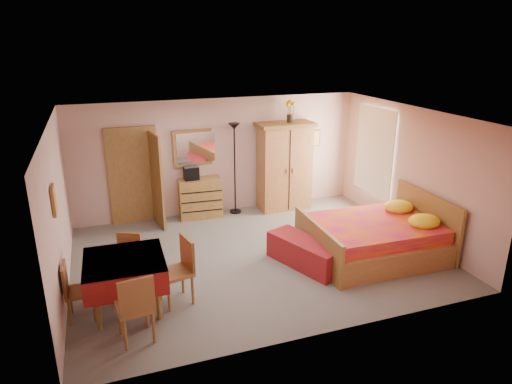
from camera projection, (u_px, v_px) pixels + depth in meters
name	position (u px, v px, depth m)	size (l,w,h in m)	color
floor	(256.00, 256.00, 8.47)	(6.50, 6.50, 0.00)	slate
ceiling	(256.00, 116.00, 7.62)	(6.50, 6.50, 0.00)	brown
wall_back	(219.00, 156.00, 10.27)	(6.50, 0.10, 2.60)	tan
wall_front	(322.00, 249.00, 5.82)	(6.50, 0.10, 2.60)	tan
wall_left	(58.00, 212.00, 7.02)	(0.10, 5.00, 2.60)	tan
wall_right	(410.00, 172.00, 9.07)	(0.10, 5.00, 2.60)	tan
doorway	(134.00, 177.00, 9.74)	(1.06, 0.12, 2.15)	#9E6B35
window	(375.00, 152.00, 10.08)	(0.08, 1.40, 1.95)	white
picture_left	(54.00, 200.00, 6.36)	(0.04, 0.32, 0.42)	orange
picture_back	(314.00, 138.00, 10.91)	(0.30, 0.04, 0.40)	#D8BF59
chest_of_drawers	(200.00, 198.00, 10.19)	(0.94, 0.47, 0.89)	#A47337
wall_mirror	(196.00, 147.00, 10.02)	(1.03, 0.05, 0.81)	white
stereo	(191.00, 173.00, 9.96)	(0.31, 0.23, 0.29)	black
floor_lamp	(235.00, 169.00, 10.24)	(0.26, 0.26, 2.07)	black
wardrobe	(284.00, 166.00, 10.53)	(1.30, 0.67, 2.03)	#B06E3B
sunflower_vase	(290.00, 111.00, 10.16)	(0.20, 0.20, 0.49)	yellow
bed	(374.00, 228.00, 8.32)	(2.38, 1.87, 1.10)	#BE1244
bench	(305.00, 253.00, 8.06)	(0.54, 1.45, 0.48)	maroon
dining_table	(126.00, 284.00, 6.70)	(1.13, 1.13, 0.83)	maroon
chair_south	(135.00, 306.00, 6.00)	(0.46, 0.46, 1.01)	#9F6436
chair_north	(127.00, 262.00, 7.33)	(0.39, 0.39, 0.86)	#A67A38
chair_west	(80.00, 291.00, 6.49)	(0.40, 0.40, 0.88)	#956032
chair_east	(175.00, 272.00, 6.85)	(0.46, 0.46, 1.02)	#A67038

